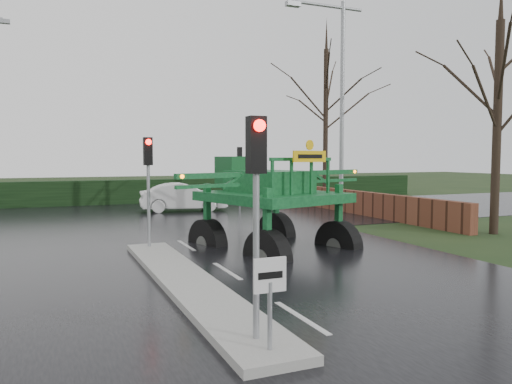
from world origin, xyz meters
name	(u,v)px	position (x,y,z in m)	size (l,w,h in m)	color
ground	(301,318)	(0.00, 0.00, 0.00)	(140.00, 140.00, 0.00)	black
road_main	(172,237)	(0.00, 10.00, 0.00)	(14.00, 80.00, 0.02)	black
road_cross	(143,218)	(0.00, 16.00, 0.01)	(80.00, 12.00, 0.02)	black
median_island	(187,283)	(-1.30, 3.00, 0.09)	(1.20, 10.00, 0.16)	gray
hedge_row	(119,192)	(0.00, 24.00, 0.75)	(44.00, 0.90, 1.50)	black
brick_wall	(332,199)	(10.50, 16.00, 0.60)	(0.40, 20.00, 1.20)	#592D1E
keep_left_sign	(270,288)	(-1.30, -1.50, 1.06)	(0.50, 0.07, 1.35)	gray
traffic_signal_near	(256,179)	(-1.30, -1.01, 2.59)	(0.26, 0.33, 3.52)	gray
traffic_signal_mid	(148,168)	(-1.30, 7.49, 2.59)	(0.26, 0.33, 3.52)	gray
traffic_signal_far	(240,163)	(6.50, 20.01, 2.59)	(0.26, 0.33, 3.52)	gray
street_light_right	(337,90)	(8.19, 12.00, 5.99)	(3.85, 0.30, 10.00)	gray
tree_right_near	(498,96)	(11.50, 6.00, 5.20)	(5.60, 5.60, 9.64)	black
tree_right_far	(326,103)	(13.00, 21.00, 6.50)	(7.00, 7.00, 12.05)	black
crop_sprayer	(263,188)	(1.56, 5.29, 2.03)	(7.40, 5.59, 4.29)	black
white_sedan	(183,211)	(2.59, 18.29, 0.00)	(1.60, 4.58, 1.51)	silver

